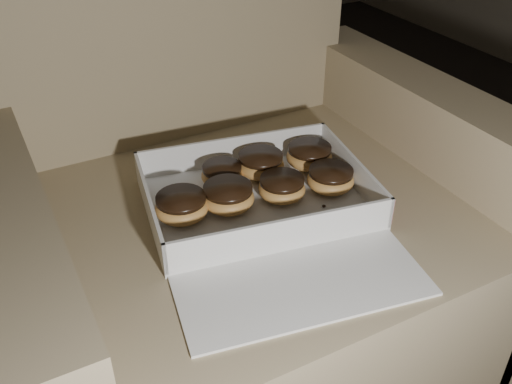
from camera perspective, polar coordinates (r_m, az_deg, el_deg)
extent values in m
plane|color=black|center=(1.35, -1.63, -16.19)|extent=(4.50, 4.50, 0.00)
cube|color=#897557|center=(1.19, -0.74, -9.28)|extent=(0.75, 0.75, 0.44)
cube|color=#897557|center=(1.23, -8.68, 18.25)|extent=(0.75, 0.15, 0.54)
cube|color=#897557|center=(1.08, -21.02, -12.78)|extent=(0.13, 0.75, 0.59)
cube|color=#897557|center=(1.34, 14.94, -1.08)|extent=(0.13, 0.75, 0.59)
cube|color=silver|center=(1.03, 0.00, -1.10)|extent=(0.43, 0.35, 0.01)
cube|color=silver|center=(1.13, -2.25, 4.19)|extent=(0.38, 0.07, 0.06)
cube|color=silver|center=(0.91, 2.81, -4.28)|extent=(0.38, 0.07, 0.06)
cube|color=silver|center=(0.98, -10.61, -1.49)|extent=(0.05, 0.29, 0.06)
cube|color=silver|center=(1.08, 9.65, 2.15)|extent=(0.05, 0.29, 0.06)
cube|color=#DE596A|center=(1.08, 9.86, 2.19)|extent=(0.05, 0.28, 0.05)
cube|color=silver|center=(0.87, 4.69, -9.28)|extent=(0.40, 0.23, 0.01)
ellipsoid|color=gold|center=(1.06, 7.45, 1.19)|extent=(0.09, 0.09, 0.04)
cylinder|color=black|center=(1.05, 7.52, 2.04)|extent=(0.08, 0.08, 0.01)
ellipsoid|color=gold|center=(0.99, -7.45, -1.58)|extent=(0.09, 0.09, 0.04)
cylinder|color=black|center=(0.97, -7.53, -0.66)|extent=(0.09, 0.09, 0.01)
ellipsoid|color=gold|center=(1.00, -2.81, -0.60)|extent=(0.09, 0.09, 0.04)
cylinder|color=black|center=(0.99, -2.84, 0.33)|extent=(0.09, 0.09, 0.01)
ellipsoid|color=gold|center=(1.10, 0.47, 2.70)|extent=(0.09, 0.09, 0.04)
cylinder|color=black|center=(1.09, 0.47, 3.57)|extent=(0.08, 0.08, 0.01)
ellipsoid|color=gold|center=(1.03, 2.59, 0.32)|extent=(0.09, 0.09, 0.04)
cylinder|color=black|center=(1.02, 2.62, 1.17)|extent=(0.08, 0.08, 0.01)
ellipsoid|color=gold|center=(1.13, 5.34, 3.51)|extent=(0.09, 0.09, 0.04)
cylinder|color=black|center=(1.12, 5.40, 4.35)|extent=(0.08, 0.08, 0.01)
ellipsoid|color=gold|center=(1.07, -3.40, 1.68)|extent=(0.08, 0.08, 0.04)
cylinder|color=black|center=(1.06, -3.43, 2.43)|extent=(0.07, 0.07, 0.01)
ellipsoid|color=black|center=(0.96, 5.88, -3.98)|extent=(0.01, 0.01, 0.00)
ellipsoid|color=black|center=(0.92, -7.96, -6.07)|extent=(0.01, 0.01, 0.00)
ellipsoid|color=black|center=(0.96, -0.31, -3.73)|extent=(0.01, 0.01, 0.00)
ellipsoid|color=black|center=(1.02, 6.81, -1.40)|extent=(0.01, 0.01, 0.00)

